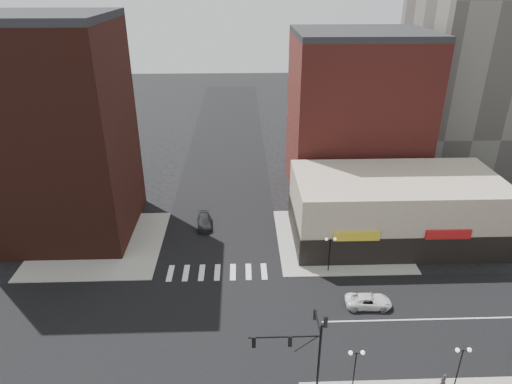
{
  "coord_description": "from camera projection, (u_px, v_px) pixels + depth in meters",
  "views": [
    {
      "loc": [
        2.71,
        -32.94,
        29.29
      ],
      "look_at": [
        4.02,
        5.37,
        11.0
      ],
      "focal_mm": 32.0,
      "sensor_mm": 36.0,
      "label": 1
    }
  ],
  "objects": [
    {
      "name": "sidewalk_ne",
      "position": [
        339.0,
        239.0,
        55.74
      ],
      "size": [
        15.0,
        15.0,
        0.12
      ],
      "primitive_type": "cube",
      "color": "gray",
      "rests_on": "ground"
    },
    {
      "name": "street_lamp_se_b",
      "position": [
        461.0,
        358.0,
        34.19
      ],
      "size": [
        1.22,
        0.32,
        4.16
      ],
      "color": "black",
      "rests_on": "sidewalk_se"
    },
    {
      "name": "dark_sedan_north",
      "position": [
        204.0,
        222.0,
        58.48
      ],
      "size": [
        2.16,
        4.53,
        1.27
      ],
      "primitive_type": "imported",
      "rotation": [
        0.0,
        0.0,
        0.09
      ],
      "color": "black",
      "rests_on": "ground"
    },
    {
      "name": "building_ne_row",
      "position": [
        394.0,
        213.0,
        55.0
      ],
      "size": [
        24.2,
        12.2,
        8.0
      ],
      "color": "#BDAE96",
      "rests_on": "ground"
    },
    {
      "name": "street_lamp_ne",
      "position": [
        330.0,
        246.0,
        48.41
      ],
      "size": [
        1.22,
        0.32,
        4.16
      ],
      "color": "black",
      "rests_on": "sidewalk_ne"
    },
    {
      "name": "building_ne_midrise",
      "position": [
        355.0,
        117.0,
        64.7
      ],
      "size": [
        18.0,
        15.0,
        22.0
      ],
      "primitive_type": "cube",
      "color": "maroon",
      "rests_on": "ground"
    },
    {
      "name": "ground",
      "position": [
        215.0,
        325.0,
        42.24
      ],
      "size": [
        240.0,
        240.0,
        0.0
      ],
      "primitive_type": "plane",
      "color": "black",
      "rests_on": "ground"
    },
    {
      "name": "building_nw_low",
      "position": [
        13.0,
        144.0,
        69.34
      ],
      "size": [
        20.0,
        18.0,
        12.0
      ],
      "primitive_type": "cube",
      "color": "#3C1913",
      "rests_on": "ground"
    },
    {
      "name": "traffic_signal",
      "position": [
        306.0,
        344.0,
        33.26
      ],
      "size": [
        5.59,
        3.09,
        7.77
      ],
      "color": "black",
      "rests_on": "ground"
    },
    {
      "name": "white_suv",
      "position": [
        368.0,
        301.0,
        44.33
      ],
      "size": [
        4.54,
        2.24,
        1.24
      ],
      "primitive_type": "imported",
      "rotation": [
        0.0,
        0.0,
        1.53
      ],
      "color": "white",
      "rests_on": "ground"
    },
    {
      "name": "street_lamp_se_a",
      "position": [
        356.0,
        361.0,
        33.95
      ],
      "size": [
        1.22,
        0.32,
        4.16
      ],
      "color": "black",
      "rests_on": "sidewalk_se"
    },
    {
      "name": "sidewalk_nw",
      "position": [
        100.0,
        244.0,
        54.85
      ],
      "size": [
        15.0,
        15.0,
        0.12
      ],
      "primitive_type": "cube",
      "color": "gray",
      "rests_on": "ground"
    },
    {
      "name": "building_nw",
      "position": [
        54.0,
        135.0,
        52.96
      ],
      "size": [
        16.0,
        15.0,
        25.0
      ],
      "primitive_type": "cube",
      "color": "#3C1913",
      "rests_on": "ground"
    },
    {
      "name": "pedestrian",
      "position": [
        443.0,
        382.0,
        35.2
      ],
      "size": [
        0.64,
        0.51,
        1.55
      ],
      "primitive_type": "imported",
      "rotation": [
        0.0,
        0.0,
        3.41
      ],
      "color": "#2A262C",
      "rests_on": "sidewalk_se"
    },
    {
      "name": "road_ns",
      "position": [
        215.0,
        324.0,
        42.23
      ],
      "size": [
        14.0,
        200.0,
        0.02
      ],
      "primitive_type": "cube",
      "color": "black",
      "rests_on": "ground"
    },
    {
      "name": "road_ew",
      "position": [
        215.0,
        324.0,
        42.24
      ],
      "size": [
        200.0,
        14.0,
        0.02
      ],
      "primitive_type": "cube",
      "color": "black",
      "rests_on": "ground"
    }
  ]
}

